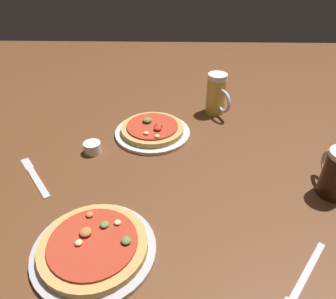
{
  "coord_description": "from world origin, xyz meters",
  "views": [
    {
      "loc": [
        0.02,
        -0.83,
        0.6
      ],
      "look_at": [
        0.0,
        0.0,
        0.02
      ],
      "focal_mm": 34.24,
      "sensor_mm": 36.0,
      "label": 1
    }
  ],
  "objects_px": {
    "beer_mug_dark": "(217,94)",
    "fork_left": "(304,279)",
    "pizza_plate_far": "(152,130)",
    "knife_right": "(35,176)",
    "ramekin_sauce": "(92,148)",
    "pizza_plate_near": "(94,247)"
  },
  "relations": [
    {
      "from": "knife_right",
      "to": "beer_mug_dark",
      "type": "bearing_deg",
      "value": 35.75
    },
    {
      "from": "pizza_plate_near",
      "to": "ramekin_sauce",
      "type": "relative_size",
      "value": 5.04
    },
    {
      "from": "pizza_plate_far",
      "to": "beer_mug_dark",
      "type": "relative_size",
      "value": 1.68
    },
    {
      "from": "beer_mug_dark",
      "to": "fork_left",
      "type": "bearing_deg",
      "value": -81.09
    },
    {
      "from": "pizza_plate_far",
      "to": "fork_left",
      "type": "relative_size",
      "value": 1.42
    },
    {
      "from": "pizza_plate_near",
      "to": "beer_mug_dark",
      "type": "distance_m",
      "value": 0.74
    },
    {
      "from": "knife_right",
      "to": "ramekin_sauce",
      "type": "bearing_deg",
      "value": 41.53
    },
    {
      "from": "fork_left",
      "to": "knife_right",
      "type": "height_order",
      "value": "same"
    },
    {
      "from": "ramekin_sauce",
      "to": "fork_left",
      "type": "distance_m",
      "value": 0.69
    },
    {
      "from": "pizza_plate_far",
      "to": "beer_mug_dark",
      "type": "height_order",
      "value": "beer_mug_dark"
    },
    {
      "from": "ramekin_sauce",
      "to": "knife_right",
      "type": "bearing_deg",
      "value": -138.47
    },
    {
      "from": "beer_mug_dark",
      "to": "ramekin_sauce",
      "type": "height_order",
      "value": "beer_mug_dark"
    },
    {
      "from": "pizza_plate_near",
      "to": "fork_left",
      "type": "xyz_separation_m",
      "value": [
        0.45,
        -0.06,
        -0.01
      ]
    },
    {
      "from": "beer_mug_dark",
      "to": "knife_right",
      "type": "height_order",
      "value": "beer_mug_dark"
    },
    {
      "from": "beer_mug_dark",
      "to": "knife_right",
      "type": "xyz_separation_m",
      "value": [
        -0.56,
        -0.41,
        -0.07
      ]
    },
    {
      "from": "fork_left",
      "to": "pizza_plate_near",
      "type": "bearing_deg",
      "value": 172.59
    },
    {
      "from": "pizza_plate_far",
      "to": "knife_right",
      "type": "distance_m",
      "value": 0.41
    },
    {
      "from": "pizza_plate_far",
      "to": "ramekin_sauce",
      "type": "bearing_deg",
      "value": -148.62
    },
    {
      "from": "pizza_plate_far",
      "to": "ramekin_sauce",
      "type": "xyz_separation_m",
      "value": [
        -0.19,
        -0.11,
        0.0
      ]
    },
    {
      "from": "fork_left",
      "to": "knife_right",
      "type": "relative_size",
      "value": 1.01
    },
    {
      "from": "fork_left",
      "to": "knife_right",
      "type": "distance_m",
      "value": 0.74
    },
    {
      "from": "beer_mug_dark",
      "to": "fork_left",
      "type": "relative_size",
      "value": 0.85
    }
  ]
}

